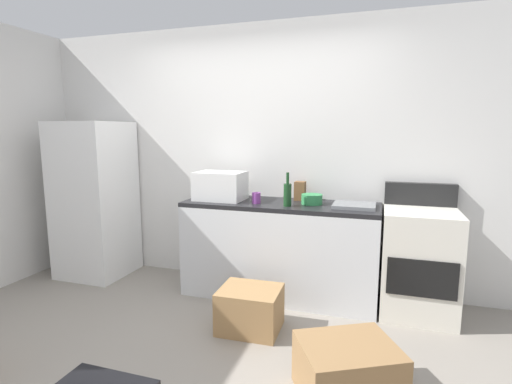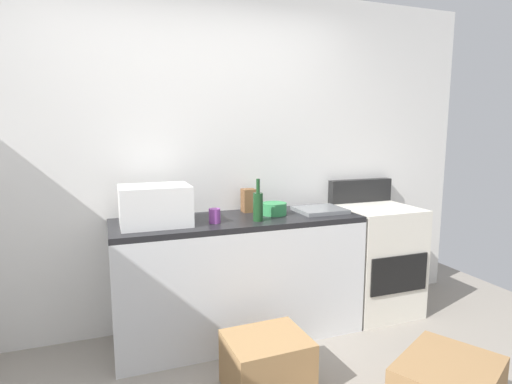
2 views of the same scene
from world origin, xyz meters
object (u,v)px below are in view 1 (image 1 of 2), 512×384
object	(u,v)px
coffee_mug	(256,198)
mixing_bowl	(312,199)
refrigerator	(95,199)
cardboard_box_large	(347,371)
microwave	(220,186)
stove_oven	(419,261)
knife_block	(300,191)
wine_bottle	(287,194)
cardboard_box_small	(250,309)

from	to	relation	value
coffee_mug	mixing_bowl	bearing A→B (deg)	13.37
refrigerator	cardboard_box_large	world-z (taller)	refrigerator
coffee_mug	mixing_bowl	size ratio (longest dim) A/B	0.53
microwave	coffee_mug	bearing A→B (deg)	-11.26
stove_oven	knife_block	xyz separation A→B (m)	(-1.07, 0.18, 0.52)
knife_block	cardboard_box_large	bearing A→B (deg)	-67.97
mixing_bowl	wine_bottle	bearing A→B (deg)	-139.63
stove_oven	microwave	distance (m)	1.90
refrigerator	cardboard_box_small	size ratio (longest dim) A/B	3.50
wine_bottle	coffee_mug	size ratio (longest dim) A/B	3.00
microwave	coffee_mug	xyz separation A→B (m)	(0.39, -0.08, -0.09)
microwave	mixing_bowl	distance (m)	0.89
refrigerator	microwave	size ratio (longest dim) A/B	3.59
refrigerator	cardboard_box_small	distance (m)	2.20
stove_oven	wine_bottle	size ratio (longest dim) A/B	3.67
refrigerator	knife_block	distance (m)	2.22
refrigerator	coffee_mug	world-z (taller)	refrigerator
refrigerator	cardboard_box_small	xyz separation A→B (m)	(1.99, -0.66, -0.66)
wine_bottle	microwave	bearing A→B (deg)	170.02
refrigerator	cardboard_box_large	distance (m)	3.13
wine_bottle	coffee_mug	distance (m)	0.31
coffee_mug	cardboard_box_small	xyz separation A→B (m)	(0.15, -0.61, -0.78)
knife_block	cardboard_box_large	distance (m)	1.79
stove_oven	knife_block	world-z (taller)	stove_oven
stove_oven	knife_block	bearing A→B (deg)	170.42
mixing_bowl	cardboard_box_small	bearing A→B (deg)	-115.38
knife_block	cardboard_box_small	xyz separation A→B (m)	(-0.20, -0.90, -0.82)
cardboard_box_small	microwave	bearing A→B (deg)	127.75
refrigerator	coffee_mug	distance (m)	1.85
cardboard_box_small	mixing_bowl	bearing A→B (deg)	64.62
refrigerator	knife_block	size ratio (longest dim) A/B	9.19
knife_block	mixing_bowl	distance (m)	0.23
microwave	cardboard_box_small	size ratio (longest dim) A/B	0.97
stove_oven	wine_bottle	world-z (taller)	wine_bottle
wine_bottle	cardboard_box_small	world-z (taller)	wine_bottle
stove_oven	cardboard_box_large	xyz separation A→B (m)	(-0.47, -1.30, -0.30)
refrigerator	knife_block	world-z (taller)	refrigerator
stove_oven	coffee_mug	distance (m)	1.50
microwave	mixing_bowl	size ratio (longest dim) A/B	2.42
cardboard_box_small	coffee_mug	bearing A→B (deg)	103.36
coffee_mug	cardboard_box_small	world-z (taller)	coffee_mug
coffee_mug	knife_block	xyz separation A→B (m)	(0.35, 0.29, 0.04)
wine_bottle	cardboard_box_small	size ratio (longest dim) A/B	0.64
microwave	cardboard_box_large	bearing A→B (deg)	-43.52
wine_bottle	knife_block	size ratio (longest dim) A/B	1.67
mixing_bowl	cardboard_box_large	world-z (taller)	mixing_bowl
microwave	mixing_bowl	xyz separation A→B (m)	(0.88, 0.04, -0.09)
cardboard_box_large	mixing_bowl	bearing A→B (deg)	109.11
microwave	mixing_bowl	bearing A→B (deg)	2.56
stove_oven	wine_bottle	distance (m)	1.25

